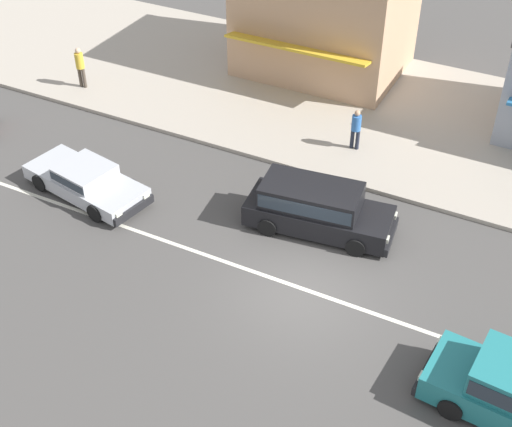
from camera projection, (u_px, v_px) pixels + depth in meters
The scene contains 8 objects.
ground_plane at pixel (304, 289), 20.19m from camera, with size 160.00×160.00×0.00m, color #4C4947.
lane_centre_stripe at pixel (304, 289), 20.18m from camera, with size 50.40×0.14×0.01m, color silver.
kerb_strip at pixel (413, 121), 27.30m from camera, with size 68.00×10.00×0.15m, color #ADA393.
minivan_black_0 at pixel (316, 206), 21.84m from camera, with size 4.76×2.26×1.56m.
sedan_silver_2 at pixel (86, 180), 23.45m from camera, with size 4.69×2.49×1.06m.
pedestrian_near_clock at pixel (356, 127), 25.12m from camera, with size 0.34×0.34×1.54m.
pedestrian_mid_kerb at pixel (80, 64), 28.68m from camera, with size 0.34×0.34×1.71m.
shopfront_mid_block at pixel (326, 7), 29.03m from camera, with size 6.67×5.90×5.37m.
Camera 1 is at (5.37, -13.55, 14.20)m, focal length 50.00 mm.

